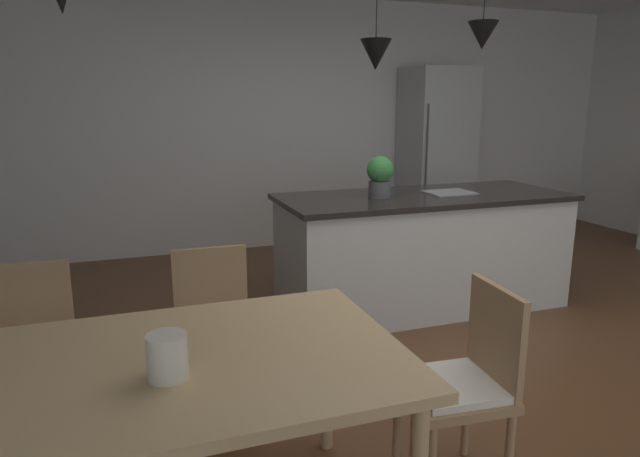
{
  "coord_description": "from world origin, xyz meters",
  "views": [
    {
      "loc": [
        -1.91,
        -2.77,
        1.6
      ],
      "look_at": [
        -0.98,
        -0.14,
        0.96
      ],
      "focal_mm": 31.24,
      "sensor_mm": 36.0,
      "label": 1
    }
  ],
  "objects_px": {
    "chair_far_left": "(29,354)",
    "kitchen_island": "(422,249)",
    "potted_plant_on_island": "(380,175)",
    "dining_table": "(125,386)",
    "chair_far_right": "(215,330)",
    "vase_on_dining_table": "(167,356)",
    "refrigerator": "(436,156)",
    "chair_kitchen_end": "(465,381)"
  },
  "relations": [
    {
      "from": "vase_on_dining_table",
      "to": "chair_far_right",
      "type": "bearing_deg",
      "value": 73.59
    },
    {
      "from": "vase_on_dining_table",
      "to": "chair_kitchen_end",
      "type": "bearing_deg",
      "value": 5.56
    },
    {
      "from": "chair_kitchen_end",
      "to": "refrigerator",
      "type": "height_order",
      "value": "refrigerator"
    },
    {
      "from": "chair_far_left",
      "to": "kitchen_island",
      "type": "bearing_deg",
      "value": 22.05
    },
    {
      "from": "potted_plant_on_island",
      "to": "chair_far_right",
      "type": "bearing_deg",
      "value": -142.89
    },
    {
      "from": "dining_table",
      "to": "chair_far_left",
      "type": "height_order",
      "value": "chair_far_left"
    },
    {
      "from": "chair_kitchen_end",
      "to": "chair_far_right",
      "type": "distance_m",
      "value": 1.25
    },
    {
      "from": "potted_plant_on_island",
      "to": "dining_table",
      "type": "bearing_deg",
      "value": -133.47
    },
    {
      "from": "chair_kitchen_end",
      "to": "refrigerator",
      "type": "bearing_deg",
      "value": 60.83
    },
    {
      "from": "chair_far_left",
      "to": "chair_kitchen_end",
      "type": "xyz_separation_m",
      "value": [
        1.73,
        -0.88,
        0.0
      ]
    },
    {
      "from": "dining_table",
      "to": "chair_far_right",
      "type": "distance_m",
      "value": 0.99
    },
    {
      "from": "chair_far_right",
      "to": "dining_table",
      "type": "bearing_deg",
      "value": -116.02
    },
    {
      "from": "dining_table",
      "to": "vase_on_dining_table",
      "type": "distance_m",
      "value": 0.23
    },
    {
      "from": "kitchen_island",
      "to": "refrigerator",
      "type": "bearing_deg",
      "value": 56.96
    },
    {
      "from": "chair_kitchen_end",
      "to": "potted_plant_on_island",
      "type": "relative_size",
      "value": 2.82
    },
    {
      "from": "chair_far_right",
      "to": "refrigerator",
      "type": "xyz_separation_m",
      "value": [
        3.03,
        2.97,
        0.51
      ]
    },
    {
      "from": "chair_far_left",
      "to": "refrigerator",
      "type": "bearing_deg",
      "value": 37.43
    },
    {
      "from": "dining_table",
      "to": "chair_far_right",
      "type": "bearing_deg",
      "value": 63.98
    },
    {
      "from": "refrigerator",
      "to": "chair_far_right",
      "type": "bearing_deg",
      "value": -135.6
    },
    {
      "from": "dining_table",
      "to": "chair_kitchen_end",
      "type": "distance_m",
      "value": 1.33
    },
    {
      "from": "potted_plant_on_island",
      "to": "vase_on_dining_table",
      "type": "relative_size",
      "value": 2.15
    },
    {
      "from": "dining_table",
      "to": "potted_plant_on_island",
      "type": "relative_size",
      "value": 6.11
    },
    {
      "from": "chair_far_right",
      "to": "vase_on_dining_table",
      "type": "bearing_deg",
      "value": -106.41
    },
    {
      "from": "kitchen_island",
      "to": "potted_plant_on_island",
      "type": "xyz_separation_m",
      "value": [
        -0.38,
        0.0,
        0.6
      ]
    },
    {
      "from": "chair_far_left",
      "to": "potted_plant_on_island",
      "type": "height_order",
      "value": "potted_plant_on_island"
    },
    {
      "from": "chair_kitchen_end",
      "to": "refrigerator",
      "type": "xyz_separation_m",
      "value": [
        2.15,
        3.85,
        0.51
      ]
    },
    {
      "from": "dining_table",
      "to": "potted_plant_on_island",
      "type": "distance_m",
      "value": 2.71
    },
    {
      "from": "dining_table",
      "to": "chair_far_left",
      "type": "bearing_deg",
      "value": 115.85
    },
    {
      "from": "chair_kitchen_end",
      "to": "potted_plant_on_island",
      "type": "bearing_deg",
      "value": 74.76
    },
    {
      "from": "chair_far_left",
      "to": "potted_plant_on_island",
      "type": "xyz_separation_m",
      "value": [
        2.27,
        1.07,
        0.59
      ]
    },
    {
      "from": "chair_far_right",
      "to": "kitchen_island",
      "type": "bearing_deg",
      "value": 30.8
    },
    {
      "from": "dining_table",
      "to": "refrigerator",
      "type": "distance_m",
      "value": 5.18
    },
    {
      "from": "chair_far_left",
      "to": "potted_plant_on_island",
      "type": "bearing_deg",
      "value": 25.33
    },
    {
      "from": "chair_far_left",
      "to": "kitchen_island",
      "type": "height_order",
      "value": "kitchen_island"
    },
    {
      "from": "chair_kitchen_end",
      "to": "potted_plant_on_island",
      "type": "distance_m",
      "value": 2.1
    },
    {
      "from": "chair_kitchen_end",
      "to": "refrigerator",
      "type": "distance_m",
      "value": 4.44
    },
    {
      "from": "kitchen_island",
      "to": "refrigerator",
      "type": "distance_m",
      "value": 2.33
    },
    {
      "from": "chair_kitchen_end",
      "to": "kitchen_island",
      "type": "xyz_separation_m",
      "value": [
        0.91,
        1.95,
        -0.01
      ]
    },
    {
      "from": "refrigerator",
      "to": "potted_plant_on_island",
      "type": "distance_m",
      "value": 2.5
    },
    {
      "from": "refrigerator",
      "to": "vase_on_dining_table",
      "type": "relative_size",
      "value": 13.73
    },
    {
      "from": "chair_far_left",
      "to": "potted_plant_on_island",
      "type": "distance_m",
      "value": 2.57
    },
    {
      "from": "chair_kitchen_end",
      "to": "potted_plant_on_island",
      "type": "height_order",
      "value": "potted_plant_on_island"
    }
  ]
}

